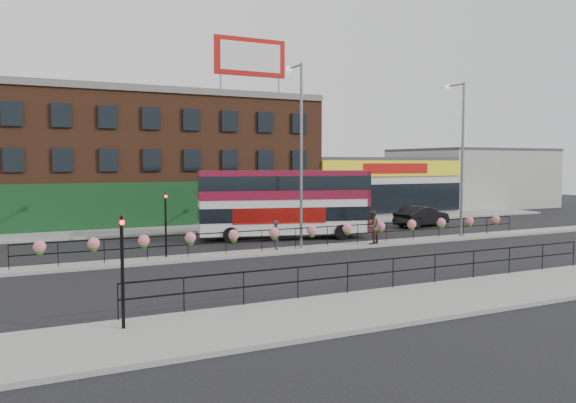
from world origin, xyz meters
name	(u,v)px	position (x,y,z in m)	size (l,w,h in m)	color
ground	(312,250)	(0.00, 0.00, 0.00)	(120.00, 120.00, 0.00)	black
south_pavement	(470,295)	(0.00, -12.00, 0.07)	(60.00, 4.00, 0.15)	gray
north_pavement	(235,226)	(0.00, 12.00, 0.07)	(60.00, 4.00, 0.15)	gray
median	(312,249)	(0.00, 0.00, 0.07)	(60.00, 1.60, 0.15)	gray
yellow_line_inner	(428,284)	(0.00, -9.70, 0.01)	(60.00, 0.10, 0.01)	gold
yellow_line_outer	(431,285)	(0.00, -9.88, 0.01)	(60.00, 0.10, 0.01)	gold
brick_building	(156,159)	(-4.00, 19.96, 5.13)	(25.00, 12.21, 10.30)	brown
supermarket	(358,184)	(16.00, 19.90, 2.65)	(15.00, 12.25, 5.30)	silver
warehouse_east	(470,178)	(30.75, 20.00, 3.15)	(14.50, 12.00, 6.30)	#9FA09B
billboard	(250,57)	(2.50, 14.99, 13.18)	(6.00, 0.29, 4.40)	#AB0F0B
median_railing	(312,231)	(0.00, 0.00, 1.05)	(30.04, 0.56, 1.23)	black
south_railing	(393,266)	(-2.00, -10.10, 0.96)	(20.04, 0.05, 1.12)	black
double_decker_bus	(284,197)	(0.61, 4.75, 2.66)	(10.99, 5.07, 4.33)	silver
car	(422,216)	(12.81, 6.30, 0.78)	(5.01, 2.66, 1.57)	black
pedestrian_a	(276,235)	(-2.06, 0.19, 0.94)	(0.54, 0.66, 1.57)	#2F2D3C
pedestrian_b	(372,227)	(3.73, -0.37, 1.12)	(1.18, 1.09, 1.95)	#453328
lamp_column_west	(299,139)	(-0.58, 0.42, 6.12)	(0.36, 1.77, 10.08)	slate
lamp_column_east	(460,145)	(10.69, 0.15, 5.90)	(0.35, 1.70, 9.70)	slate
traffic_light_south	(122,247)	(-12.00, -11.01, 2.47)	(0.15, 0.28, 3.65)	black
traffic_light_median	(166,210)	(-8.00, 0.39, 2.47)	(0.15, 0.28, 3.65)	black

